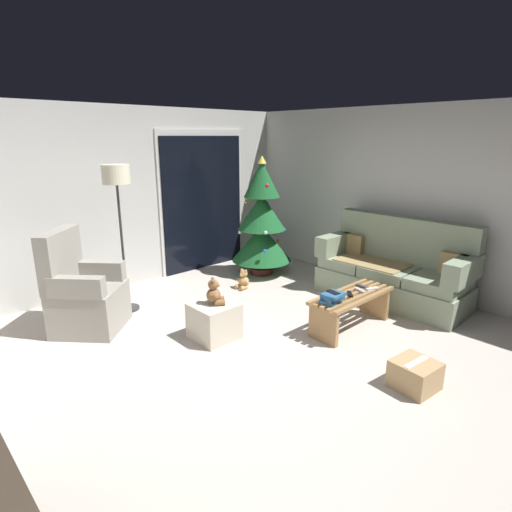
{
  "coord_description": "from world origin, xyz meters",
  "views": [
    {
      "loc": [
        -2.55,
        -2.46,
        2.09
      ],
      "look_at": [
        0.4,
        0.7,
        0.85
      ],
      "focal_mm": 29.29,
      "sensor_mm": 36.0,
      "label": 1
    }
  ],
  "objects_px": {
    "book_stack": "(332,298)",
    "floor_lamp": "(117,189)",
    "coffee_table": "(351,305)",
    "ottoman": "(214,321)",
    "remote_black": "(350,294)",
    "cardboard_box_taped_mid_floor": "(415,375)",
    "teddy_bear_chestnut": "(214,293)",
    "teddy_bear_honey_by_tree": "(243,280)",
    "couch": "(394,271)",
    "armchair": "(84,295)",
    "remote_silver": "(360,290)",
    "remote_graphite": "(362,286)",
    "remote_white": "(372,289)",
    "cell_phone": "(333,292)",
    "christmas_tree": "(262,223)"
  },
  "relations": [
    {
      "from": "couch",
      "to": "remote_black",
      "type": "bearing_deg",
      "value": -173.45
    },
    {
      "from": "teddy_bear_chestnut",
      "to": "remote_black",
      "type": "bearing_deg",
      "value": -35.23
    },
    {
      "from": "remote_graphite",
      "to": "cardboard_box_taped_mid_floor",
      "type": "relative_size",
      "value": 0.42
    },
    {
      "from": "remote_silver",
      "to": "armchair",
      "type": "bearing_deg",
      "value": 157.18
    },
    {
      "from": "cardboard_box_taped_mid_floor",
      "to": "teddy_bear_chestnut",
      "type": "bearing_deg",
      "value": 109.66
    },
    {
      "from": "remote_black",
      "to": "remote_silver",
      "type": "bearing_deg",
      "value": -137.2
    },
    {
      "from": "couch",
      "to": "cardboard_box_taped_mid_floor",
      "type": "distance_m",
      "value": 2.1
    },
    {
      "from": "floor_lamp",
      "to": "couch",
      "type": "bearing_deg",
      "value": -37.37
    },
    {
      "from": "coffee_table",
      "to": "teddy_bear_chestnut",
      "type": "height_order",
      "value": "teddy_bear_chestnut"
    },
    {
      "from": "remote_graphite",
      "to": "floor_lamp",
      "type": "xyz_separation_m",
      "value": [
        -1.85,
        2.17,
        1.08
      ]
    },
    {
      "from": "remote_black",
      "to": "remote_white",
      "type": "bearing_deg",
      "value": -146.47
    },
    {
      "from": "christmas_tree",
      "to": "ottoman",
      "type": "height_order",
      "value": "christmas_tree"
    },
    {
      "from": "couch",
      "to": "remote_graphite",
      "type": "bearing_deg",
      "value": -174.39
    },
    {
      "from": "armchair",
      "to": "cell_phone",
      "type": "bearing_deg",
      "value": -47.79
    },
    {
      "from": "book_stack",
      "to": "christmas_tree",
      "type": "height_order",
      "value": "christmas_tree"
    },
    {
      "from": "remote_graphite",
      "to": "christmas_tree",
      "type": "bearing_deg",
      "value": -98.28
    },
    {
      "from": "remote_graphite",
      "to": "remote_black",
      "type": "distance_m",
      "value": 0.31
    },
    {
      "from": "christmas_tree",
      "to": "cardboard_box_taped_mid_floor",
      "type": "height_order",
      "value": "christmas_tree"
    },
    {
      "from": "couch",
      "to": "cell_phone",
      "type": "relative_size",
      "value": 13.59
    },
    {
      "from": "remote_silver",
      "to": "cardboard_box_taped_mid_floor",
      "type": "bearing_deg",
      "value": -105.87
    },
    {
      "from": "coffee_table",
      "to": "remote_black",
      "type": "bearing_deg",
      "value": -172.65
    },
    {
      "from": "couch",
      "to": "remote_silver",
      "type": "bearing_deg",
      "value": -171.64
    },
    {
      "from": "book_stack",
      "to": "floor_lamp",
      "type": "bearing_deg",
      "value": 118.84
    },
    {
      "from": "remote_white",
      "to": "floor_lamp",
      "type": "distance_m",
      "value": 3.15
    },
    {
      "from": "remote_graphite",
      "to": "teddy_bear_honey_by_tree",
      "type": "distance_m",
      "value": 1.79
    },
    {
      "from": "coffee_table",
      "to": "ottoman",
      "type": "relative_size",
      "value": 2.5
    },
    {
      "from": "cardboard_box_taped_mid_floor",
      "to": "remote_white",
      "type": "bearing_deg",
      "value": 48.81
    },
    {
      "from": "remote_silver",
      "to": "teddy_bear_chestnut",
      "type": "relative_size",
      "value": 0.55
    },
    {
      "from": "remote_black",
      "to": "book_stack",
      "type": "bearing_deg",
      "value": 45.99
    },
    {
      "from": "armchair",
      "to": "ottoman",
      "type": "bearing_deg",
      "value": -51.95
    },
    {
      "from": "christmas_tree",
      "to": "teddy_bear_chestnut",
      "type": "distance_m",
      "value": 2.28
    },
    {
      "from": "remote_silver",
      "to": "couch",
      "type": "bearing_deg",
      "value": 26.89
    },
    {
      "from": "teddy_bear_chestnut",
      "to": "teddy_bear_honey_by_tree",
      "type": "height_order",
      "value": "teddy_bear_chestnut"
    },
    {
      "from": "christmas_tree",
      "to": "cardboard_box_taped_mid_floor",
      "type": "relative_size",
      "value": 4.86
    },
    {
      "from": "remote_silver",
      "to": "armchair",
      "type": "xyz_separation_m",
      "value": [
        -2.32,
        2.04,
        -0.02
      ]
    },
    {
      "from": "cell_phone",
      "to": "armchair",
      "type": "relative_size",
      "value": 0.13
    },
    {
      "from": "remote_silver",
      "to": "remote_graphite",
      "type": "xyz_separation_m",
      "value": [
        0.12,
        0.06,
        0.0
      ]
    },
    {
      "from": "remote_silver",
      "to": "armchair",
      "type": "height_order",
      "value": "armchair"
    },
    {
      "from": "coffee_table",
      "to": "armchair",
      "type": "height_order",
      "value": "armchair"
    },
    {
      "from": "couch",
      "to": "coffee_table",
      "type": "bearing_deg",
      "value": -173.48
    },
    {
      "from": "book_stack",
      "to": "floor_lamp",
      "type": "height_order",
      "value": "floor_lamp"
    },
    {
      "from": "floor_lamp",
      "to": "teddy_bear_honey_by_tree",
      "type": "height_order",
      "value": "floor_lamp"
    },
    {
      "from": "coffee_table",
      "to": "armchair",
      "type": "bearing_deg",
      "value": 137.17
    },
    {
      "from": "armchair",
      "to": "remote_silver",
      "type": "bearing_deg",
      "value": -41.35
    },
    {
      "from": "remote_silver",
      "to": "coffee_table",
      "type": "bearing_deg",
      "value": -168.73
    },
    {
      "from": "remote_silver",
      "to": "remote_black",
      "type": "height_order",
      "value": "same"
    },
    {
      "from": "remote_graphite",
      "to": "remote_black",
      "type": "height_order",
      "value": "same"
    },
    {
      "from": "remote_silver",
      "to": "teddy_bear_honey_by_tree",
      "type": "xyz_separation_m",
      "value": [
        -0.17,
        1.8,
        -0.3
      ]
    },
    {
      "from": "armchair",
      "to": "teddy_bear_chestnut",
      "type": "distance_m",
      "value": 1.49
    },
    {
      "from": "remote_white",
      "to": "christmas_tree",
      "type": "height_order",
      "value": "christmas_tree"
    }
  ]
}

